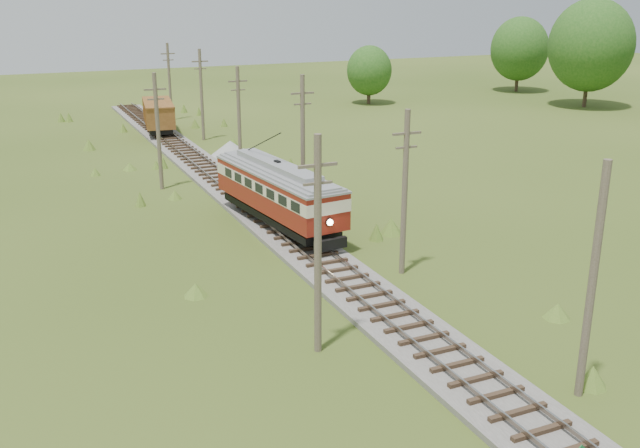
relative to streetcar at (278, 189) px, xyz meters
name	(u,v)px	position (x,y,z in m)	size (l,w,h in m)	color
railbed_main	(245,200)	(0.00, 6.61, -2.43)	(3.60, 96.00, 0.57)	#605B54
streetcar	(278,189)	(0.00, 0.00, 0.00)	(4.20, 12.42, 5.62)	black
gondola	(159,114)	(0.00, 34.25, -0.51)	(4.05, 8.94, 2.86)	black
gravel_pile	(232,149)	(3.85, 21.55, -1.99)	(3.69, 3.91, 1.34)	gray
utility_pole_r_1	(592,284)	(3.10, -22.39, 1.78)	(0.30, 0.30, 8.80)	brown
utility_pole_r_2	(405,192)	(3.30, -9.39, 1.81)	(1.60, 0.30, 8.60)	brown
utility_pole_r_3	(303,141)	(3.20, 3.61, 2.01)	(1.60, 0.30, 9.00)	brown
utility_pole_r_4	(239,117)	(3.00, 16.61, 1.70)	(1.60, 0.30, 8.40)	brown
utility_pole_r_5	(202,94)	(3.40, 29.61, 1.96)	(1.60, 0.30, 8.90)	brown
utility_pole_r_6	(170,81)	(3.20, 42.61, 1.86)	(1.60, 0.30, 8.70)	brown
utility_pole_l_a	(318,245)	(-4.20, -15.39, 2.01)	(1.60, 0.30, 9.00)	brown
utility_pole_l_b	(158,131)	(-4.50, 12.61, 1.81)	(1.60, 0.30, 8.60)	brown
tree_right_4	(591,45)	(54.00, 30.61, 5.13)	(10.50, 10.50, 13.53)	#38281C
tree_right_5	(519,49)	(56.00, 46.61, 3.58)	(8.40, 8.40, 10.82)	#38281C
tree_mid_b	(369,71)	(30.00, 44.61, 1.71)	(5.88, 5.88, 7.57)	#38281C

